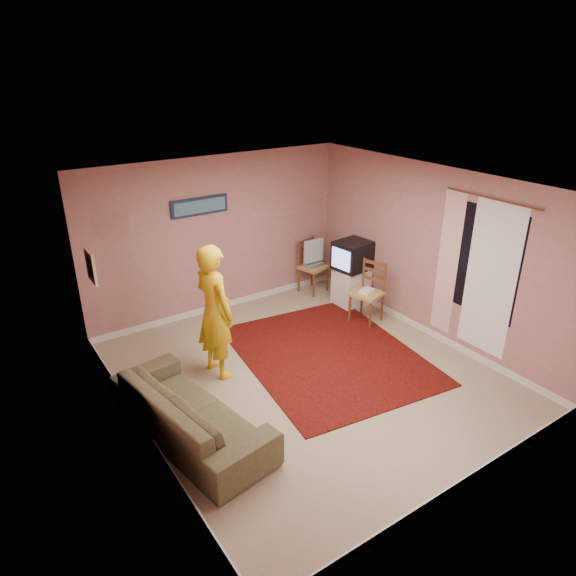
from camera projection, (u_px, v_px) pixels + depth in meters
ground at (307, 375)px, 6.98m from camera, size 5.00×5.00×0.00m
wall_back at (218, 236)px, 8.35m from camera, size 4.50×0.02×2.60m
wall_front at (474, 382)px, 4.56m from camera, size 4.50×0.02×2.60m
wall_left at (133, 337)px, 5.31m from camera, size 0.02×5.00×2.60m
wall_right at (431, 253)px, 7.60m from camera, size 0.02×5.00×2.60m
ceiling at (310, 185)px, 5.93m from camera, size 4.50×5.00×0.02m
baseboard_back at (222, 305)px, 8.85m from camera, size 4.50×0.02×0.10m
baseboard_front at (454, 487)px, 5.08m from camera, size 4.50×0.02×0.10m
baseboard_left at (147, 433)px, 5.82m from camera, size 0.02×5.00×0.10m
baseboard_right at (422, 328)px, 8.11m from camera, size 0.02×5.00×0.10m
window at (484, 262)px, 6.86m from camera, size 0.01×1.10×1.50m
curtain_sheer at (490, 280)px, 6.82m from camera, size 0.01×0.75×2.10m
curtain_floral at (448, 264)px, 7.34m from camera, size 0.01×0.35×2.10m
curtain_rod at (492, 199)px, 6.48m from camera, size 0.02×1.40×0.02m
picture_back at (200, 206)px, 7.95m from camera, size 0.95×0.04×0.28m
picture_left at (91, 267)px, 6.43m from camera, size 0.04×0.38×0.42m
area_rug at (328, 354)px, 7.45m from camera, size 2.69×3.19×0.02m
tv_cabinet at (351, 286)px, 8.90m from camera, size 0.52×0.47×0.66m
crt_tv at (352, 255)px, 8.66m from camera, size 0.62×0.57×0.49m
chair_a at (313, 261)px, 9.29m from camera, size 0.53×0.51×0.53m
dvd_player at (313, 264)px, 9.32m from camera, size 0.37×0.28×0.06m
blue_throw at (314, 251)px, 9.21m from camera, size 0.40×0.05×0.42m
chair_b at (367, 287)px, 8.19m from camera, size 0.54×0.56×0.54m
game_console at (367, 291)px, 8.22m from camera, size 0.26×0.22×0.05m
sofa at (190, 412)px, 5.74m from camera, size 1.20×2.29×0.64m
person at (215, 312)px, 6.68m from camera, size 0.53×0.73×1.85m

